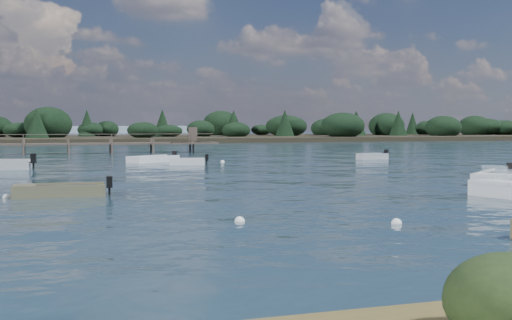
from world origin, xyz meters
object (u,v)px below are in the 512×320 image
object	(u,v)px
dinghy_mid_grey	(59,193)
dinghy_extra_a	(153,160)
tender_far_grey	(1,167)
dinghy_mid_white_b	(499,180)
tender_far_grey_b	(372,158)
tender_far_white	(187,163)

from	to	relation	value
dinghy_mid_grey	dinghy_extra_a	bearing A→B (deg)	72.32
tender_far_grey	dinghy_mid_grey	bearing A→B (deg)	-78.88
dinghy_mid_white_b	dinghy_mid_grey	xyz separation A→B (m)	(-21.31, 0.60, -0.02)
tender_far_grey_b	tender_far_grey	xyz separation A→B (m)	(-29.39, -3.62, 0.04)
tender_far_grey_b	dinghy_mid_white_b	size ratio (longest dim) A/B	0.66
tender_far_grey_b	dinghy_mid_grey	distance (m)	33.65
dinghy_mid_white_b	dinghy_extra_a	world-z (taller)	dinghy_mid_white_b
tender_far_grey_b	dinghy_extra_a	xyz separation A→B (m)	(-18.51, 1.61, -0.01)
tender_far_grey	dinghy_mid_white_b	size ratio (longest dim) A/B	0.90
dinghy_mid_white_b	dinghy_extra_a	size ratio (longest dim) A/B	1.05
dinghy_mid_grey	dinghy_extra_a	distance (m)	24.25
tender_far_grey	dinghy_mid_white_b	distance (m)	30.95
tender_far_white	dinghy_extra_a	bearing A→B (deg)	114.24
dinghy_mid_white_b	dinghy_extra_a	xyz separation A→B (m)	(-13.95, 23.71, -0.02)
tender_far_grey_b	tender_far_grey	distance (m)	29.62
tender_far_grey_b	tender_far_white	distance (m)	16.83
tender_far_grey	tender_far_white	world-z (taller)	tender_far_grey
tender_far_grey_b	tender_far_grey	size ratio (longest dim) A/B	0.73
dinghy_mid_white_b	tender_far_grey	bearing A→B (deg)	143.34
tender_far_grey	dinghy_mid_white_b	xyz separation A→B (m)	(24.83, -18.48, -0.02)
tender_far_grey_b	dinghy_mid_white_b	xyz separation A→B (m)	(-4.57, -22.10, 0.01)
dinghy_mid_white_b	tender_far_white	bearing A→B (deg)	121.71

